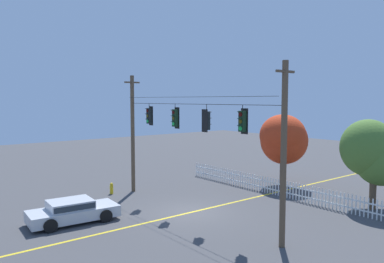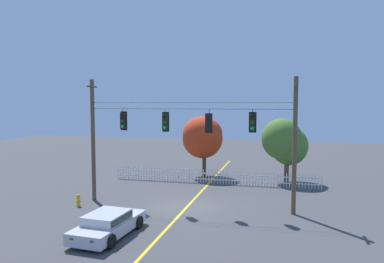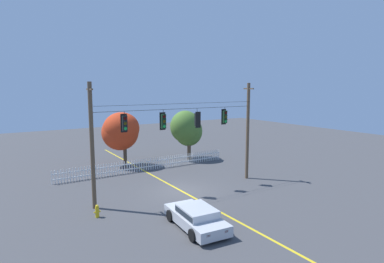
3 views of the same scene
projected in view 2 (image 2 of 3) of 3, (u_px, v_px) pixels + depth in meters
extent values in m
plane|color=#424244|center=(187.00, 207.00, 22.42)|extent=(80.00, 80.00, 0.00)
cube|color=gold|center=(187.00, 207.00, 22.42)|extent=(0.16, 36.00, 0.01)
cylinder|color=brown|center=(93.00, 141.00, 23.60)|extent=(0.25, 0.25, 7.72)
cylinder|color=brown|center=(295.00, 146.00, 20.63)|extent=(0.25, 0.25, 7.72)
cube|color=brown|center=(92.00, 87.00, 23.32)|extent=(0.10, 1.10, 0.10)
cube|color=brown|center=(296.00, 84.00, 20.36)|extent=(0.10, 1.10, 0.10)
cylinder|color=black|center=(187.00, 109.00, 21.95)|extent=(12.16, 0.02, 0.02)
cylinder|color=black|center=(186.00, 103.00, 21.68)|extent=(12.16, 0.02, 0.02)
cylinder|color=black|center=(123.00, 111.00, 22.95)|extent=(0.03, 0.03, 0.29)
cube|color=black|center=(124.00, 121.00, 23.12)|extent=(0.43, 0.02, 1.18)
cube|color=black|center=(123.00, 121.00, 23.00)|extent=(0.30, 0.24, 0.95)
cylinder|color=#410706|center=(122.00, 116.00, 22.84)|extent=(0.20, 0.03, 0.20)
cube|color=black|center=(122.00, 114.00, 22.79)|extent=(0.22, 0.12, 0.06)
cylinder|color=#463B09|center=(122.00, 121.00, 22.87)|extent=(0.20, 0.03, 0.20)
cube|color=black|center=(122.00, 119.00, 22.81)|extent=(0.22, 0.12, 0.06)
cylinder|color=green|center=(122.00, 126.00, 22.89)|extent=(0.20, 0.03, 0.20)
cube|color=black|center=(122.00, 124.00, 22.84)|extent=(0.22, 0.12, 0.06)
cylinder|color=black|center=(165.00, 111.00, 22.29)|extent=(0.03, 0.03, 0.31)
cube|color=black|center=(166.00, 122.00, 22.47)|extent=(0.43, 0.02, 1.21)
cube|color=black|center=(165.00, 122.00, 22.35)|extent=(0.30, 0.24, 0.97)
cylinder|color=#410706|center=(164.00, 117.00, 22.19)|extent=(0.20, 0.03, 0.20)
cube|color=black|center=(164.00, 115.00, 22.14)|extent=(0.22, 0.12, 0.06)
cylinder|color=#463B09|center=(164.00, 122.00, 22.21)|extent=(0.20, 0.03, 0.20)
cube|color=black|center=(164.00, 120.00, 22.16)|extent=(0.22, 0.12, 0.06)
cylinder|color=green|center=(164.00, 127.00, 22.24)|extent=(0.20, 0.03, 0.20)
cube|color=black|center=(164.00, 126.00, 22.19)|extent=(0.22, 0.12, 0.06)
cylinder|color=black|center=(209.00, 112.00, 21.65)|extent=(0.03, 0.03, 0.36)
cube|color=black|center=(209.00, 123.00, 21.57)|extent=(0.43, 0.02, 1.16)
cube|color=black|center=(209.00, 123.00, 21.70)|extent=(0.30, 0.24, 0.93)
cylinder|color=#410706|center=(210.00, 118.00, 21.80)|extent=(0.20, 0.03, 0.20)
cube|color=black|center=(210.00, 116.00, 21.84)|extent=(0.22, 0.12, 0.06)
cylinder|color=#463B09|center=(210.00, 123.00, 21.83)|extent=(0.20, 0.03, 0.20)
cube|color=black|center=(210.00, 121.00, 21.86)|extent=(0.22, 0.12, 0.06)
cylinder|color=green|center=(210.00, 128.00, 21.85)|extent=(0.20, 0.03, 0.20)
cube|color=black|center=(210.00, 126.00, 21.89)|extent=(0.22, 0.12, 0.06)
cylinder|color=black|center=(253.00, 112.00, 21.04)|extent=(0.03, 0.03, 0.27)
cube|color=black|center=(253.00, 122.00, 21.22)|extent=(0.43, 0.02, 1.18)
cube|color=black|center=(252.00, 122.00, 21.09)|extent=(0.30, 0.24, 0.95)
cylinder|color=#410706|center=(252.00, 117.00, 20.94)|extent=(0.20, 0.03, 0.20)
cube|color=black|center=(252.00, 115.00, 20.88)|extent=(0.22, 0.12, 0.06)
cylinder|color=#463B09|center=(252.00, 123.00, 20.96)|extent=(0.20, 0.03, 0.20)
cube|color=black|center=(252.00, 121.00, 20.91)|extent=(0.22, 0.12, 0.06)
cylinder|color=green|center=(252.00, 128.00, 20.99)|extent=(0.20, 0.03, 0.20)
cube|color=black|center=(252.00, 126.00, 20.93)|extent=(0.22, 0.12, 0.06)
cube|color=white|center=(118.00, 172.00, 30.62)|extent=(0.06, 0.04, 1.07)
cube|color=white|center=(121.00, 172.00, 30.56)|extent=(0.06, 0.04, 1.07)
cube|color=white|center=(123.00, 172.00, 30.51)|extent=(0.06, 0.04, 1.07)
cube|color=white|center=(126.00, 173.00, 30.46)|extent=(0.06, 0.04, 1.07)
cube|color=white|center=(128.00, 173.00, 30.40)|extent=(0.06, 0.04, 1.07)
cube|color=white|center=(131.00, 173.00, 30.35)|extent=(0.06, 0.04, 1.07)
cube|color=white|center=(133.00, 173.00, 30.29)|extent=(0.06, 0.04, 1.07)
cube|color=white|center=(136.00, 173.00, 30.24)|extent=(0.06, 0.04, 1.07)
cube|color=white|center=(139.00, 173.00, 30.19)|extent=(0.06, 0.04, 1.07)
cube|color=white|center=(141.00, 173.00, 30.13)|extent=(0.06, 0.04, 1.07)
cube|color=white|center=(144.00, 173.00, 30.08)|extent=(0.06, 0.04, 1.07)
cube|color=white|center=(146.00, 174.00, 30.03)|extent=(0.06, 0.04, 1.07)
cube|color=white|center=(149.00, 174.00, 29.97)|extent=(0.06, 0.04, 1.07)
cube|color=white|center=(152.00, 174.00, 29.92)|extent=(0.06, 0.04, 1.07)
cube|color=white|center=(154.00, 174.00, 29.86)|extent=(0.06, 0.04, 1.07)
cube|color=white|center=(157.00, 174.00, 29.81)|extent=(0.06, 0.04, 1.07)
cube|color=white|center=(160.00, 174.00, 29.76)|extent=(0.06, 0.04, 1.07)
cube|color=white|center=(162.00, 174.00, 29.70)|extent=(0.06, 0.04, 1.07)
cube|color=white|center=(165.00, 174.00, 29.65)|extent=(0.06, 0.04, 1.07)
cube|color=white|center=(168.00, 175.00, 29.60)|extent=(0.06, 0.04, 1.07)
cube|color=white|center=(170.00, 175.00, 29.54)|extent=(0.06, 0.04, 1.07)
cube|color=white|center=(173.00, 175.00, 29.49)|extent=(0.06, 0.04, 1.07)
cube|color=white|center=(176.00, 175.00, 29.43)|extent=(0.06, 0.04, 1.07)
cube|color=white|center=(178.00, 175.00, 29.38)|extent=(0.06, 0.04, 1.07)
cube|color=white|center=(181.00, 175.00, 29.33)|extent=(0.06, 0.04, 1.07)
cube|color=white|center=(184.00, 175.00, 29.27)|extent=(0.06, 0.04, 1.07)
cube|color=white|center=(187.00, 175.00, 29.22)|extent=(0.06, 0.04, 1.07)
cube|color=white|center=(189.00, 176.00, 29.17)|extent=(0.06, 0.04, 1.07)
cube|color=white|center=(192.00, 176.00, 29.11)|extent=(0.06, 0.04, 1.07)
cube|color=white|center=(195.00, 176.00, 29.06)|extent=(0.06, 0.04, 1.07)
cube|color=white|center=(198.00, 176.00, 29.00)|extent=(0.06, 0.04, 1.07)
cube|color=white|center=(200.00, 176.00, 28.95)|extent=(0.06, 0.04, 1.07)
cube|color=white|center=(203.00, 176.00, 28.90)|extent=(0.06, 0.04, 1.07)
cube|color=white|center=(206.00, 176.00, 28.84)|extent=(0.06, 0.04, 1.07)
cube|color=white|center=(209.00, 177.00, 28.79)|extent=(0.06, 0.04, 1.07)
cube|color=white|center=(212.00, 177.00, 28.74)|extent=(0.06, 0.04, 1.07)
cube|color=white|center=(215.00, 177.00, 28.68)|extent=(0.06, 0.04, 1.07)
cube|color=white|center=(218.00, 177.00, 28.63)|extent=(0.06, 0.04, 1.07)
cube|color=white|center=(220.00, 177.00, 28.57)|extent=(0.06, 0.04, 1.07)
cube|color=white|center=(223.00, 177.00, 28.52)|extent=(0.06, 0.04, 1.07)
cube|color=white|center=(226.00, 177.00, 28.47)|extent=(0.06, 0.04, 1.07)
cube|color=white|center=(229.00, 178.00, 28.41)|extent=(0.06, 0.04, 1.07)
cube|color=white|center=(232.00, 178.00, 28.36)|extent=(0.06, 0.04, 1.07)
cube|color=white|center=(235.00, 178.00, 28.31)|extent=(0.06, 0.04, 1.07)
cube|color=white|center=(238.00, 178.00, 28.25)|extent=(0.06, 0.04, 1.07)
cube|color=white|center=(241.00, 178.00, 28.20)|extent=(0.06, 0.04, 1.07)
cube|color=white|center=(244.00, 178.00, 28.14)|extent=(0.06, 0.04, 1.07)
cube|color=white|center=(247.00, 178.00, 28.09)|extent=(0.06, 0.04, 1.07)
cube|color=white|center=(250.00, 179.00, 28.04)|extent=(0.06, 0.04, 1.07)
cube|color=white|center=(253.00, 179.00, 27.98)|extent=(0.06, 0.04, 1.07)
cube|color=white|center=(256.00, 179.00, 27.93)|extent=(0.06, 0.04, 1.07)
cube|color=white|center=(259.00, 179.00, 27.88)|extent=(0.06, 0.04, 1.07)
cube|color=white|center=(262.00, 179.00, 27.82)|extent=(0.06, 0.04, 1.07)
cube|color=white|center=(265.00, 179.00, 27.77)|extent=(0.06, 0.04, 1.07)
cube|color=white|center=(268.00, 179.00, 27.71)|extent=(0.06, 0.04, 1.07)
cube|color=white|center=(271.00, 180.00, 27.66)|extent=(0.06, 0.04, 1.07)
cube|color=white|center=(274.00, 180.00, 27.61)|extent=(0.06, 0.04, 1.07)
cube|color=white|center=(277.00, 180.00, 27.55)|extent=(0.06, 0.04, 1.07)
cube|color=white|center=(280.00, 180.00, 27.50)|extent=(0.06, 0.04, 1.07)
cube|color=white|center=(283.00, 180.00, 27.45)|extent=(0.06, 0.04, 1.07)
cube|color=white|center=(286.00, 180.00, 27.39)|extent=(0.06, 0.04, 1.07)
cube|color=white|center=(290.00, 181.00, 27.34)|extent=(0.06, 0.04, 1.07)
cube|color=white|center=(293.00, 181.00, 27.28)|extent=(0.06, 0.04, 1.07)
cube|color=white|center=(296.00, 181.00, 27.23)|extent=(0.06, 0.04, 1.07)
cube|color=white|center=(299.00, 181.00, 27.18)|extent=(0.06, 0.04, 1.07)
cube|color=white|center=(302.00, 181.00, 27.12)|extent=(0.06, 0.04, 1.07)
cube|color=white|center=(306.00, 181.00, 27.07)|extent=(0.06, 0.04, 1.07)
cube|color=white|center=(309.00, 182.00, 27.02)|extent=(0.06, 0.04, 1.07)
cube|color=white|center=(312.00, 182.00, 26.96)|extent=(0.06, 0.04, 1.07)
cube|color=white|center=(315.00, 182.00, 26.91)|extent=(0.06, 0.04, 1.07)
cube|color=white|center=(318.00, 182.00, 26.85)|extent=(0.06, 0.04, 1.07)
cube|color=white|center=(322.00, 182.00, 26.80)|extent=(0.06, 0.04, 1.07)
cube|color=white|center=(213.00, 179.00, 28.75)|extent=(15.92, 0.03, 0.08)
cube|color=white|center=(213.00, 174.00, 28.72)|extent=(15.92, 0.03, 0.08)
cylinder|color=#473828|center=(204.00, 163.00, 31.18)|extent=(0.32, 0.32, 2.31)
ellipsoid|color=red|center=(203.00, 138.00, 31.51)|extent=(3.42, 3.22, 3.39)
ellipsoid|color=red|center=(203.00, 134.00, 31.27)|extent=(3.36, 3.10, 3.02)
cylinder|color=brown|center=(286.00, 170.00, 29.10)|extent=(0.37, 0.37, 2.00)
ellipsoid|color=#4C752D|center=(289.00, 146.00, 29.29)|extent=(2.92, 2.74, 3.08)
ellipsoid|color=#4C752D|center=(282.00, 139.00, 29.09)|extent=(3.11, 2.83, 3.24)
cube|color=#B7BABF|center=(109.00, 226.00, 17.54)|extent=(2.14, 4.46, 0.55)
cube|color=#B7BABF|center=(107.00, 217.00, 17.36)|extent=(1.75, 2.20, 0.42)
cube|color=#232D38|center=(107.00, 217.00, 17.36)|extent=(1.78, 2.11, 0.27)
cylinder|color=black|center=(107.00, 219.00, 19.11)|extent=(0.23, 0.65, 0.64)
cylinder|color=black|center=(139.00, 222.00, 18.54)|extent=(0.23, 0.65, 0.64)
cylinder|color=black|center=(75.00, 237.00, 16.57)|extent=(0.23, 0.65, 0.64)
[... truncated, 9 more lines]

